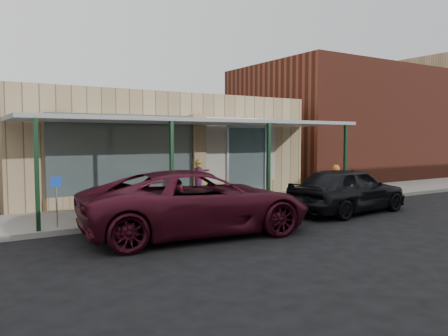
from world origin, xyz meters
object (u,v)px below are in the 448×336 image
barrel_scarecrow (198,189)px  handicap_sign (56,195)px  car_maroon (197,202)px  barrel_pumpkin (92,211)px  parked_sedan (348,190)px

barrel_scarecrow → handicap_sign: size_ratio=1.21×
barrel_scarecrow → car_maroon: 3.90m
barrel_scarecrow → barrel_pumpkin: size_ratio=2.17×
barrel_pumpkin → barrel_scarecrow: bearing=11.3°
parked_sedan → car_maroon: (-5.77, -0.15, 0.06)m
handicap_sign → parked_sedan: bearing=-6.1°
barrel_pumpkin → handicap_sign: bearing=-152.2°
car_maroon → handicap_sign: bearing=62.7°
barrel_scarecrow → barrel_pumpkin: (-3.89, -0.77, -0.28)m
barrel_scarecrow → car_maroon: barrel_scarecrow is taller
barrel_pumpkin → handicap_sign: handicap_sign is taller
parked_sedan → barrel_pumpkin: bearing=66.8°
barrel_scarecrow → handicap_sign: 5.15m
handicap_sign → parked_sedan: 9.04m
handicap_sign → car_maroon: (3.06, -2.07, -0.18)m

